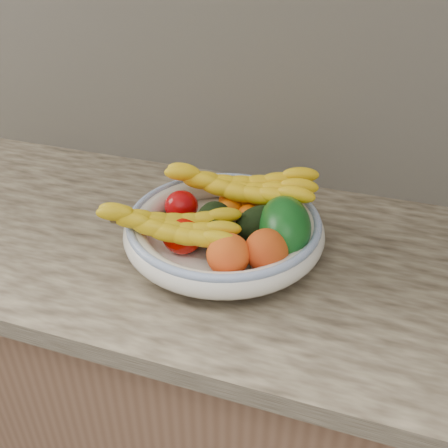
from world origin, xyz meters
The scene contains 15 objects.
kitchen_counter centered at (0.00, 1.69, 0.46)m, with size 2.44×0.66×1.40m.
fruit_bowl centered at (0.00, 1.66, 0.95)m, with size 0.39×0.39×0.08m.
clementine_back_left centered at (-0.02, 1.76, 0.95)m, with size 0.05×0.05×0.05m, color #FF6505.
clementine_back_right centered at (0.02, 1.75, 0.95)m, with size 0.05×0.05×0.05m, color orange.
clementine_back_mid centered at (-0.01, 1.73, 0.95)m, with size 0.05×0.05×0.05m, color #E86504.
clementine_extra centered at (0.03, 1.72, 0.95)m, with size 0.05×0.05×0.04m, color #F26005.
tomato_left centered at (-0.10, 1.69, 0.96)m, with size 0.07×0.07×0.06m, color #B30509.
tomato_near_left centered at (-0.06, 1.60, 0.96)m, with size 0.08×0.08×0.07m, color #C20900.
avocado_center centered at (-0.02, 1.65, 0.96)m, with size 0.08×0.11×0.08m, color black.
avocado_right centered at (0.07, 1.68, 0.96)m, with size 0.07×0.10×0.07m, color black.
green_mango centered at (0.12, 1.66, 0.98)m, with size 0.10×0.15×0.11m, color #0D4914.
peach_front centered at (0.04, 1.56, 0.97)m, with size 0.08×0.08×0.08m, color orange.
peach_right centered at (0.10, 1.59, 0.97)m, with size 0.08×0.08×0.08m, color orange.
banana_bunch_back centered at (0.00, 1.75, 0.99)m, with size 0.33×0.12×0.09m, color yellow, non-canonical shape.
banana_bunch_front centered at (-0.08, 1.58, 0.98)m, with size 0.28×0.11×0.08m, color yellow, non-canonical shape.
Camera 1 is at (0.26, 0.89, 1.49)m, focal length 40.00 mm.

